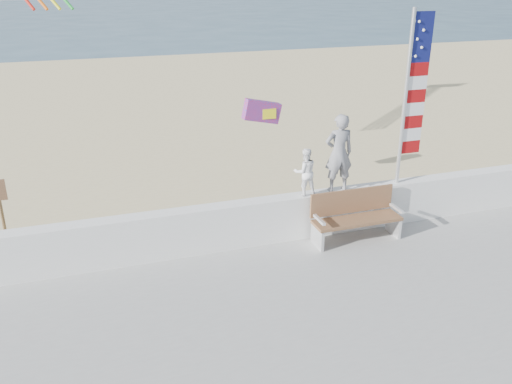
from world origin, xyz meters
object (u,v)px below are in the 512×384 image
adult (339,153)px  bench (355,215)px  flag (411,92)px  child (305,172)px

adult → bench: bearing=119.2°
bench → flag: 2.69m
adult → flag: (1.52, -0.00, 1.12)m
flag → child: bearing=180.0°
adult → child: adult is taller
adult → flag: 1.89m
adult → bench: adult is taller
adult → flag: size_ratio=0.45×
child → bench: size_ratio=0.53×
bench → flag: (1.31, 0.45, 2.30)m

